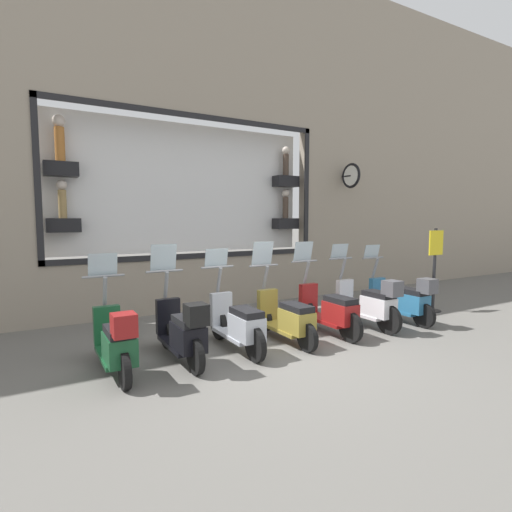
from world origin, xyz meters
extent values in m
plane|color=#66635E|center=(0.00, 0.00, 0.00)|extent=(120.00, 120.00, 0.00)
cube|color=gray|center=(3.60, -10.58, 4.15)|extent=(0.40, 14.84, 8.30)
cube|color=gray|center=(3.60, 0.00, 0.60)|extent=(0.40, 6.32, 1.19)
cube|color=gray|center=(3.60, 0.00, 6.35)|extent=(0.40, 6.32, 3.88)
cube|color=black|center=(3.39, 0.00, 4.35)|extent=(0.04, 6.32, 0.12)
cube|color=black|center=(3.39, 0.00, 1.25)|extent=(0.04, 6.32, 0.12)
cube|color=black|center=(3.39, -3.10, 2.80)|extent=(0.04, 0.12, 3.22)
cube|color=black|center=(3.39, 3.10, 2.80)|extent=(0.04, 0.12, 3.22)
cube|color=white|center=(3.95, 0.00, 2.80)|extent=(0.04, 6.08, 2.98)
cube|color=black|center=(3.73, -2.67, 3.07)|extent=(0.36, 0.63, 0.28)
cylinder|color=#47382D|center=(3.73, -2.67, 3.49)|extent=(0.16, 0.16, 0.56)
sphere|color=beige|center=(3.73, -2.67, 3.87)|extent=(0.20, 0.20, 0.20)
cube|color=black|center=(3.73, 2.67, 3.07)|extent=(0.36, 0.63, 0.28)
cylinder|color=#B26B2D|center=(3.73, 2.67, 3.55)|extent=(0.19, 0.19, 0.67)
sphere|color=beige|center=(3.73, 2.67, 4.00)|extent=(0.24, 0.24, 0.24)
cube|color=black|center=(3.73, -2.67, 1.97)|extent=(0.36, 0.63, 0.28)
cylinder|color=#47382D|center=(3.73, -2.67, 2.39)|extent=(0.16, 0.16, 0.56)
sphere|color=beige|center=(3.73, -2.67, 2.77)|extent=(0.20, 0.20, 0.20)
cube|color=black|center=(3.73, 2.67, 1.97)|extent=(0.36, 0.63, 0.28)
cylinder|color=#9E7F4C|center=(3.73, 2.67, 2.38)|extent=(0.16, 0.16, 0.56)
sphere|color=beige|center=(3.73, 2.67, 2.77)|extent=(0.20, 0.20, 0.20)
cylinder|color=black|center=(3.23, -4.33, 3.25)|extent=(0.35, 0.05, 0.05)
torus|color=black|center=(3.05, -4.33, 3.25)|extent=(0.67, 0.07, 0.67)
cylinder|color=white|center=(3.05, -4.33, 3.25)|extent=(0.55, 0.03, 0.55)
cylinder|color=black|center=(1.13, -3.25, 0.24)|extent=(0.47, 0.09, 0.47)
cylinder|color=black|center=(-0.19, -3.25, 0.24)|extent=(0.47, 0.09, 0.47)
cube|color=teal|center=(0.47, -3.25, 0.22)|extent=(1.02, 0.38, 0.06)
cube|color=teal|center=(0.09, -3.25, 0.43)|extent=(0.61, 0.35, 0.36)
cube|color=black|center=(0.09, -3.25, 0.66)|extent=(0.58, 0.31, 0.10)
cube|color=teal|center=(1.01, -3.25, 0.53)|extent=(0.12, 0.37, 0.56)
cylinder|color=gray|center=(1.08, -3.25, 1.03)|extent=(0.20, 0.06, 0.45)
cylinder|color=gray|center=(1.15, -3.25, 1.24)|extent=(0.04, 0.61, 0.04)
cube|color=silver|center=(1.19, -3.25, 1.39)|extent=(0.08, 0.42, 0.28)
cube|color=#4C4C51|center=(-0.24, -3.25, 0.82)|extent=(0.28, 0.28, 0.28)
cylinder|color=black|center=(1.10, -2.32, 0.27)|extent=(0.54, 0.09, 0.54)
cylinder|color=black|center=(-0.17, -2.32, 0.27)|extent=(0.54, 0.09, 0.54)
cube|color=silver|center=(0.47, -2.32, 0.26)|extent=(1.02, 0.38, 0.06)
cube|color=silver|center=(0.09, -2.32, 0.47)|extent=(0.61, 0.35, 0.36)
cube|color=black|center=(0.09, -2.32, 0.70)|extent=(0.58, 0.31, 0.10)
cube|color=silver|center=(1.01, -2.32, 0.57)|extent=(0.12, 0.37, 0.56)
cylinder|color=gray|center=(1.08, -2.32, 1.06)|extent=(0.20, 0.06, 0.45)
cylinder|color=gray|center=(1.15, -2.32, 1.27)|extent=(0.04, 0.61, 0.04)
cube|color=silver|center=(1.19, -2.32, 1.43)|extent=(0.08, 0.42, 0.30)
cube|color=#4C4C51|center=(-0.22, -2.32, 0.86)|extent=(0.28, 0.28, 0.28)
cylinder|color=black|center=(1.11, -1.39, 0.26)|extent=(0.52, 0.09, 0.52)
cylinder|color=black|center=(-0.17, -1.39, 0.26)|extent=(0.52, 0.09, 0.52)
cube|color=maroon|center=(0.47, -1.39, 0.25)|extent=(1.02, 0.39, 0.06)
cube|color=maroon|center=(0.09, -1.39, 0.46)|extent=(0.61, 0.35, 0.36)
cube|color=black|center=(0.09, -1.39, 0.69)|extent=(0.58, 0.31, 0.10)
cube|color=maroon|center=(1.01, -1.39, 0.56)|extent=(0.12, 0.37, 0.56)
cylinder|color=gray|center=(1.08, -1.39, 1.05)|extent=(0.20, 0.06, 0.45)
cylinder|color=gray|center=(1.15, -1.39, 1.26)|extent=(0.04, 0.60, 0.04)
cube|color=silver|center=(1.19, -1.39, 1.46)|extent=(0.10, 0.42, 0.38)
cylinder|color=black|center=(1.14, -0.46, 0.23)|extent=(0.46, 0.09, 0.46)
cylinder|color=black|center=(-0.20, -0.46, 0.23)|extent=(0.46, 0.09, 0.46)
cube|color=olive|center=(0.47, -0.46, 0.22)|extent=(1.02, 0.39, 0.06)
cube|color=olive|center=(0.09, -0.46, 0.43)|extent=(0.61, 0.35, 0.36)
cube|color=black|center=(0.09, -0.46, 0.66)|extent=(0.58, 0.31, 0.10)
cube|color=olive|center=(1.01, -0.46, 0.53)|extent=(0.12, 0.37, 0.56)
cylinder|color=gray|center=(1.08, -0.46, 1.02)|extent=(0.20, 0.06, 0.45)
cylinder|color=gray|center=(1.15, -0.46, 1.24)|extent=(0.04, 0.60, 0.04)
cube|color=silver|center=(1.19, -0.46, 1.46)|extent=(0.11, 0.42, 0.44)
cylinder|color=black|center=(1.11, 0.47, 0.26)|extent=(0.52, 0.09, 0.52)
cylinder|color=black|center=(-0.17, 0.47, 0.26)|extent=(0.52, 0.09, 0.52)
cube|color=#B7BCC6|center=(0.47, 0.47, 0.25)|extent=(1.02, 0.39, 0.06)
cube|color=#B7BCC6|center=(0.09, 0.47, 0.46)|extent=(0.61, 0.35, 0.36)
cube|color=black|center=(0.09, 0.47, 0.69)|extent=(0.58, 0.31, 0.10)
cube|color=#B7BCC6|center=(1.01, 0.47, 0.56)|extent=(0.12, 0.37, 0.56)
cylinder|color=gray|center=(1.08, 0.47, 1.05)|extent=(0.20, 0.06, 0.45)
cylinder|color=gray|center=(1.15, 0.47, 1.26)|extent=(0.04, 0.60, 0.04)
cube|color=silver|center=(1.19, 0.47, 1.42)|extent=(0.08, 0.42, 0.32)
cylinder|color=black|center=(1.12, 1.41, 0.25)|extent=(0.50, 0.09, 0.50)
cylinder|color=black|center=(-0.18, 1.41, 0.25)|extent=(0.50, 0.09, 0.50)
cube|color=black|center=(0.47, 1.41, 0.24)|extent=(1.02, 0.38, 0.06)
cube|color=black|center=(0.09, 1.41, 0.45)|extent=(0.61, 0.35, 0.36)
cube|color=black|center=(0.09, 1.41, 0.68)|extent=(0.58, 0.31, 0.10)
cube|color=black|center=(1.01, 1.41, 0.55)|extent=(0.12, 0.37, 0.56)
cylinder|color=gray|center=(1.08, 1.41, 1.04)|extent=(0.20, 0.06, 0.45)
cylinder|color=gray|center=(1.15, 1.41, 1.25)|extent=(0.04, 0.60, 0.04)
cube|color=silver|center=(1.19, 1.41, 1.47)|extent=(0.11, 0.42, 0.43)
cube|color=black|center=(-0.23, 1.41, 0.84)|extent=(0.28, 0.28, 0.28)
cylinder|color=black|center=(1.13, 2.34, 0.23)|extent=(0.47, 0.09, 0.47)
cylinder|color=black|center=(-0.20, 2.34, 0.23)|extent=(0.47, 0.09, 0.47)
cube|color=#19512D|center=(0.47, 2.34, 0.22)|extent=(1.02, 0.38, 0.06)
cube|color=#19512D|center=(0.09, 2.34, 0.43)|extent=(0.61, 0.35, 0.36)
cube|color=black|center=(0.09, 2.34, 0.66)|extent=(0.58, 0.31, 0.10)
cube|color=#19512D|center=(1.01, 2.34, 0.53)|extent=(0.12, 0.37, 0.56)
cylinder|color=gray|center=(1.08, 2.34, 1.03)|extent=(0.20, 0.06, 0.45)
cylinder|color=gray|center=(1.15, 2.34, 1.24)|extent=(0.04, 0.61, 0.04)
cube|color=silver|center=(1.19, 2.34, 1.41)|extent=(0.09, 0.42, 0.34)
cube|color=maroon|center=(-0.24, 2.34, 0.82)|extent=(0.28, 0.28, 0.28)
cylinder|color=#232326|center=(0.62, -4.62, 0.01)|extent=(0.36, 0.36, 0.02)
cylinder|color=#232326|center=(0.62, -4.62, 0.94)|extent=(0.07, 0.07, 1.88)
cube|color=yellow|center=(0.60, -4.62, 1.56)|extent=(0.03, 0.45, 0.55)
camera|label=1|loc=(-5.12, 3.29, 2.10)|focal=28.00mm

